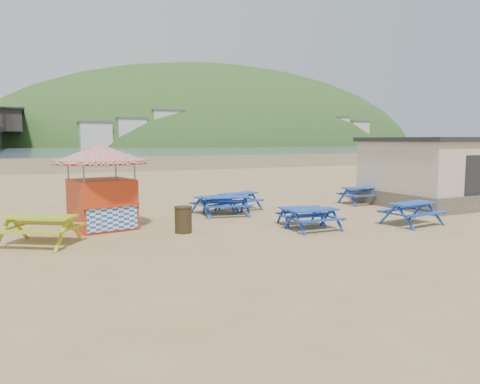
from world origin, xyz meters
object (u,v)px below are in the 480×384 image
ice_cream_kiosk (101,176)px  litter_bin (183,219)px  amenity_block (449,171)px  picnic_table_blue_a (226,206)px  picnic_table_blue_b (215,204)px  picnic_table_yellow (40,230)px

ice_cream_kiosk → litter_bin: 3.25m
litter_bin → amenity_block: 13.96m
picnic_table_blue_a → picnic_table_blue_b: 0.87m
picnic_table_blue_a → litter_bin: (-2.64, -2.60, 0.06)m
picnic_table_yellow → amenity_block: amenity_block is taller
picnic_table_blue_b → picnic_table_yellow: 7.65m
ice_cream_kiosk → amenity_block: amenity_block is taller
picnic_table_blue_b → picnic_table_yellow: picnic_table_yellow is taller
litter_bin → picnic_table_yellow: bearing=179.4°
picnic_table_blue_b → litter_bin: bearing=-142.6°
picnic_table_blue_a → litter_bin: size_ratio=2.42×
amenity_block → picnic_table_yellow: bearing=-175.3°
picnic_table_blue_b → ice_cream_kiosk: size_ratio=0.54×
picnic_table_blue_a → amenity_block: bearing=6.3°
litter_bin → ice_cream_kiosk: bearing=140.8°
picnic_table_blue_a → litter_bin: bearing=-123.7°
picnic_table_blue_a → picnic_table_blue_b: size_ratio=1.04×
picnic_table_blue_b → amenity_block: (11.32, -1.93, 1.21)m
picnic_table_blue_b → amenity_block: bearing=-26.3°
picnic_table_yellow → litter_bin: size_ratio=2.99×
amenity_block → litter_bin: bearing=-173.7°
picnic_table_yellow → ice_cream_kiosk: 3.07m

